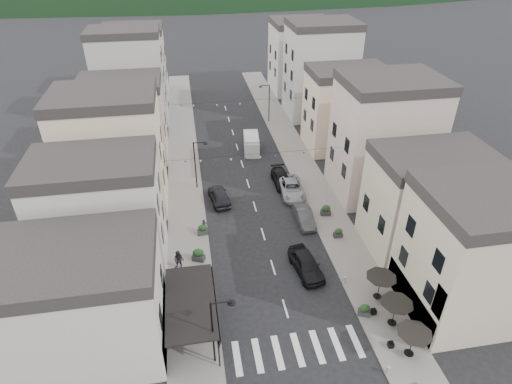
{
  "coord_description": "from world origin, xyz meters",
  "views": [
    {
      "loc": [
        -6.47,
        -17.6,
        26.73
      ],
      "look_at": [
        -0.3,
        18.51,
        3.5
      ],
      "focal_mm": 30.0,
      "sensor_mm": 36.0,
      "label": 1
    }
  ],
  "objects_px": {
    "parked_car_e": "(219,196)",
    "delivery_van": "(251,143)",
    "parked_car_b": "(304,216)",
    "parked_car_a": "(306,264)",
    "pedestrian_b": "(179,260)",
    "parked_car_d": "(282,179)",
    "parked_car_c": "(292,188)",
    "pedestrian_a": "(204,226)"
  },
  "relations": [
    {
      "from": "parked_car_c",
      "to": "pedestrian_a",
      "type": "xyz_separation_m",
      "value": [
        -10.4,
        -5.79,
        0.11
      ]
    },
    {
      "from": "parked_car_e",
      "to": "pedestrian_a",
      "type": "bearing_deg",
      "value": 61.89
    },
    {
      "from": "parked_car_d",
      "to": "pedestrian_a",
      "type": "height_order",
      "value": "pedestrian_a"
    },
    {
      "from": "parked_car_c",
      "to": "parked_car_e",
      "type": "distance_m",
      "value": 8.37
    },
    {
      "from": "pedestrian_b",
      "to": "parked_car_a",
      "type": "bearing_deg",
      "value": 8.78
    },
    {
      "from": "parked_car_b",
      "to": "pedestrian_a",
      "type": "relative_size",
      "value": 2.89
    },
    {
      "from": "parked_car_a",
      "to": "delivery_van",
      "type": "height_order",
      "value": "delivery_van"
    },
    {
      "from": "parked_car_e",
      "to": "pedestrian_b",
      "type": "distance_m",
      "value": 11.46
    },
    {
      "from": "parked_car_a",
      "to": "delivery_van",
      "type": "distance_m",
      "value": 24.57
    },
    {
      "from": "parked_car_a",
      "to": "parked_car_c",
      "type": "xyz_separation_m",
      "value": [
        1.8,
        12.88,
        -0.07
      ]
    },
    {
      "from": "parked_car_c",
      "to": "pedestrian_a",
      "type": "distance_m",
      "value": 11.9
    },
    {
      "from": "parked_car_a",
      "to": "parked_car_c",
      "type": "distance_m",
      "value": 13.01
    },
    {
      "from": "parked_car_b",
      "to": "pedestrian_b",
      "type": "xyz_separation_m",
      "value": [
        -12.99,
        -5.13,
        0.37
      ]
    },
    {
      "from": "parked_car_c",
      "to": "parked_car_d",
      "type": "xyz_separation_m",
      "value": [
        -0.63,
        2.38,
        -0.07
      ]
    },
    {
      "from": "parked_car_e",
      "to": "pedestrian_b",
      "type": "bearing_deg",
      "value": 58.27
    },
    {
      "from": "parked_car_e",
      "to": "delivery_van",
      "type": "bearing_deg",
      "value": -122.88
    },
    {
      "from": "parked_car_a",
      "to": "parked_car_e",
      "type": "bearing_deg",
      "value": 109.65
    },
    {
      "from": "parked_car_b",
      "to": "delivery_van",
      "type": "height_order",
      "value": "delivery_van"
    },
    {
      "from": "delivery_van",
      "to": "parked_car_b",
      "type": "bearing_deg",
      "value": -74.39
    },
    {
      "from": "delivery_van",
      "to": "parked_car_a",
      "type": "bearing_deg",
      "value": -81.27
    },
    {
      "from": "parked_car_a",
      "to": "parked_car_e",
      "type": "xyz_separation_m",
      "value": [
        -6.56,
        12.62,
        -0.05
      ]
    },
    {
      "from": "parked_car_d",
      "to": "parked_car_b",
      "type": "bearing_deg",
      "value": -86.75
    },
    {
      "from": "delivery_van",
      "to": "pedestrian_b",
      "type": "relative_size",
      "value": 2.62
    },
    {
      "from": "parked_car_e",
      "to": "delivery_van",
      "type": "relative_size",
      "value": 0.92
    },
    {
      "from": "parked_car_e",
      "to": "parked_car_c",
      "type": "bearing_deg",
      "value": 173.88
    },
    {
      "from": "parked_car_b",
      "to": "pedestrian_b",
      "type": "bearing_deg",
      "value": -158.49
    },
    {
      "from": "pedestrian_b",
      "to": "pedestrian_a",
      "type": "bearing_deg",
      "value": 82.0
    },
    {
      "from": "parked_car_a",
      "to": "delivery_van",
      "type": "bearing_deg",
      "value": 84.53
    },
    {
      "from": "delivery_van",
      "to": "pedestrian_a",
      "type": "height_order",
      "value": "delivery_van"
    },
    {
      "from": "parked_car_a",
      "to": "parked_car_b",
      "type": "relative_size",
      "value": 1.12
    },
    {
      "from": "parked_car_a",
      "to": "parked_car_b",
      "type": "distance_m",
      "value": 7.5
    },
    {
      "from": "parked_car_a",
      "to": "pedestrian_b",
      "type": "distance_m",
      "value": 11.4
    },
    {
      "from": "pedestrian_b",
      "to": "parked_car_d",
      "type": "bearing_deg",
      "value": 66.34
    },
    {
      "from": "parked_car_c",
      "to": "pedestrian_a",
      "type": "bearing_deg",
      "value": -147.96
    },
    {
      "from": "parked_car_a",
      "to": "pedestrian_a",
      "type": "bearing_deg",
      "value": 132.64
    },
    {
      "from": "parked_car_b",
      "to": "pedestrian_b",
      "type": "relative_size",
      "value": 2.27
    },
    {
      "from": "parked_car_c",
      "to": "parked_car_d",
      "type": "distance_m",
      "value": 2.46
    },
    {
      "from": "delivery_van",
      "to": "parked_car_e",
      "type": "bearing_deg",
      "value": -108.61
    },
    {
      "from": "parked_car_b",
      "to": "pedestrian_a",
      "type": "xyz_separation_m",
      "value": [
        -10.4,
        -0.18,
        0.16
      ]
    },
    {
      "from": "parked_car_d",
      "to": "parked_car_c",
      "type": "bearing_deg",
      "value": -76.45
    },
    {
      "from": "pedestrian_a",
      "to": "pedestrian_b",
      "type": "bearing_deg",
      "value": -142.7
    },
    {
      "from": "parked_car_c",
      "to": "delivery_van",
      "type": "height_order",
      "value": "delivery_van"
    }
  ]
}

